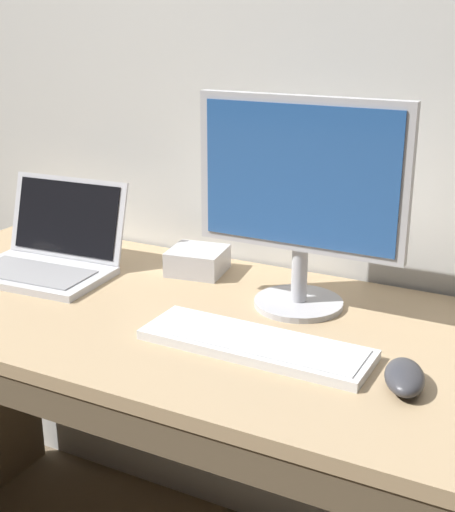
# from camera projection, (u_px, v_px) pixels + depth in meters

# --- Properties ---
(desk) EXTENTS (1.62, 0.69, 0.78)m
(desk) POSITION_uv_depth(u_px,v_px,m) (198.00, 402.00, 1.52)
(desk) COLOR tan
(desk) RESTS_ON ground
(laptop_silver) EXTENTS (0.34, 0.29, 0.21)m
(laptop_silver) POSITION_uv_depth(u_px,v_px,m) (47.00, 255.00, 1.69)
(laptop_silver) COLOR silver
(laptop_silver) RESTS_ON desk
(external_monitor) EXTENTS (0.44, 0.19, 0.44)m
(external_monitor) POSITION_uv_depth(u_px,v_px,m) (300.00, 193.00, 1.42)
(external_monitor) COLOR #B7B7BC
(external_monitor) RESTS_ON desk
(wired_keyboard) EXTENTS (0.44, 0.14, 0.02)m
(wired_keyboard) POSITION_uv_depth(u_px,v_px,m) (255.00, 344.00, 1.31)
(wired_keyboard) COLOR white
(wired_keyboard) RESTS_ON desk
(computer_mouse) EXTENTS (0.10, 0.14, 0.04)m
(computer_mouse) POSITION_uv_depth(u_px,v_px,m) (405.00, 377.00, 1.17)
(computer_mouse) COLOR #38383D
(computer_mouse) RESTS_ON desk
(external_drive_box) EXTENTS (0.15, 0.14, 0.06)m
(external_drive_box) POSITION_uv_depth(u_px,v_px,m) (198.00, 261.00, 1.70)
(external_drive_box) COLOR silver
(external_drive_box) RESTS_ON desk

